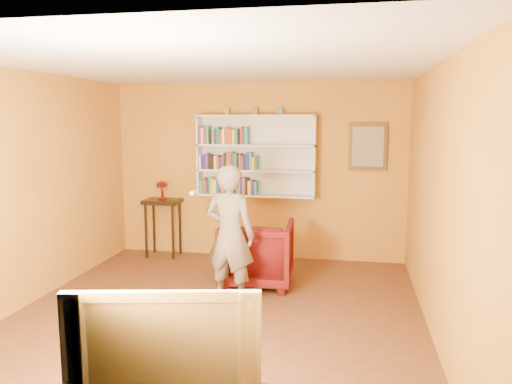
# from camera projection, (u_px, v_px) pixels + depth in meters

# --- Properties ---
(room_shell) EXTENTS (5.30, 5.80, 2.88)m
(room_shell) POSITION_uv_depth(u_px,v_px,m) (215.00, 226.00, 5.33)
(room_shell) COLOR #4D2C18
(room_shell) RESTS_ON ground
(bookshelf) EXTENTS (1.80, 0.29, 1.23)m
(bookshelf) POSITION_uv_depth(u_px,v_px,m) (257.00, 156.00, 7.59)
(bookshelf) COLOR silver
(bookshelf) RESTS_ON room_shell
(books_row_lower) EXTENTS (0.89, 0.19, 0.27)m
(books_row_lower) POSITION_uv_depth(u_px,v_px,m) (229.00, 186.00, 7.63)
(books_row_lower) COLOR teal
(books_row_lower) RESTS_ON bookshelf
(books_row_middle) EXTENTS (0.89, 0.18, 0.27)m
(books_row_middle) POSITION_uv_depth(u_px,v_px,m) (229.00, 162.00, 7.57)
(books_row_middle) COLOR white
(books_row_middle) RESTS_ON bookshelf
(books_row_upper) EXTENTS (0.75, 0.19, 0.27)m
(books_row_upper) POSITION_uv_depth(u_px,v_px,m) (224.00, 136.00, 7.53)
(books_row_upper) COLOR #51297C
(books_row_upper) RESTS_ON bookshelf
(ornament_left) EXTENTS (0.07, 0.07, 0.10)m
(ornament_left) POSITION_uv_depth(u_px,v_px,m) (227.00, 112.00, 7.51)
(ornament_left) COLOR #B18332
(ornament_left) RESTS_ON bookshelf
(ornament_centre) EXTENTS (0.07, 0.07, 0.09)m
(ornament_centre) POSITION_uv_depth(u_px,v_px,m) (255.00, 112.00, 7.43)
(ornament_centre) COLOR brown
(ornament_centre) RESTS_ON bookshelf
(ornament_right) EXTENTS (0.07, 0.07, 0.10)m
(ornament_right) POSITION_uv_depth(u_px,v_px,m) (280.00, 111.00, 7.36)
(ornament_right) COLOR #456973
(ornament_right) RESTS_ON bookshelf
(framed_painting) EXTENTS (0.55, 0.05, 0.70)m
(framed_painting) POSITION_uv_depth(u_px,v_px,m) (368.00, 147.00, 7.31)
(framed_painting) COLOR #4E3716
(framed_painting) RESTS_ON room_shell
(console_table) EXTENTS (0.55, 0.42, 0.90)m
(console_table) POSITION_uv_depth(u_px,v_px,m) (163.00, 209.00, 7.83)
(console_table) COLOR black
(console_table) RESTS_ON ground
(ruby_lustre) EXTENTS (0.18, 0.18, 0.28)m
(ruby_lustre) POSITION_uv_depth(u_px,v_px,m) (162.00, 186.00, 7.78)
(ruby_lustre) COLOR maroon
(ruby_lustre) RESTS_ON console_table
(armchair) EXTENTS (0.95, 0.98, 0.85)m
(armchair) POSITION_uv_depth(u_px,v_px,m) (257.00, 253.00, 6.49)
(armchair) COLOR #400408
(armchair) RESTS_ON ground
(person) EXTENTS (0.66, 0.49, 1.64)m
(person) POSITION_uv_depth(u_px,v_px,m) (230.00, 235.00, 5.77)
(person) COLOR #6B5C4E
(person) RESTS_ON ground
(game_remote) EXTENTS (0.04, 0.15, 0.04)m
(game_remote) POSITION_uv_depth(u_px,v_px,m) (194.00, 193.00, 5.43)
(game_remote) COLOR white
(game_remote) RESTS_ON person
(television) EXTENTS (1.20, 0.40, 0.69)m
(television) POSITION_uv_depth(u_px,v_px,m) (165.00, 338.00, 3.12)
(television) COLOR black
(television) RESTS_ON tv_cabinet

